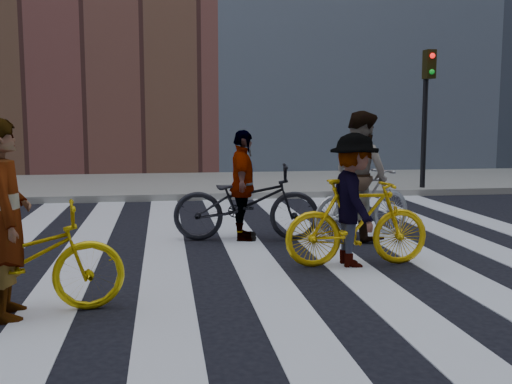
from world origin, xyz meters
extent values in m
plane|color=black|center=(0.00, 0.00, 0.00)|extent=(100.00, 100.00, 0.00)
cube|color=gray|center=(0.00, 7.50, 0.07)|extent=(100.00, 5.00, 0.15)
cube|color=silver|center=(-2.75, 0.00, 0.01)|extent=(0.55, 10.00, 0.01)
cube|color=silver|center=(-1.65, 0.00, 0.01)|extent=(0.55, 10.00, 0.01)
cube|color=silver|center=(-0.55, 0.00, 0.01)|extent=(0.55, 10.00, 0.01)
cube|color=silver|center=(0.55, 0.00, 0.01)|extent=(0.55, 10.00, 0.01)
cube|color=silver|center=(1.65, 0.00, 0.01)|extent=(0.55, 10.00, 0.01)
cube|color=silver|center=(2.75, 0.00, 0.01)|extent=(0.55, 10.00, 0.01)
cylinder|color=black|center=(4.40, 5.40, 1.60)|extent=(0.12, 0.12, 3.20)
cube|color=black|center=(4.40, 5.25, 3.00)|extent=(0.22, 0.28, 0.65)
sphere|color=red|center=(4.40, 5.10, 3.18)|extent=(0.12, 0.12, 0.12)
sphere|color=#0CCC26|center=(4.40, 5.10, 2.82)|extent=(0.12, 0.12, 0.12)
imported|color=yellow|center=(-3.00, -2.35, 0.51)|extent=(2.04, 1.03, 1.02)
imported|color=#9CA0A5|center=(1.29, 0.58, 0.54)|extent=(1.85, 1.12, 1.08)
imported|color=yellow|center=(0.66, -1.02, 0.54)|extent=(1.78, 0.51, 1.07)
imported|color=black|center=(-0.46, 0.69, 0.56)|extent=(2.22, 1.03, 1.12)
imported|color=slate|center=(-3.05, -2.35, 0.90)|extent=(0.54, 0.72, 1.80)
imported|color=slate|center=(1.24, 0.58, 0.95)|extent=(1.00, 1.12, 1.90)
imported|color=slate|center=(0.61, -1.02, 0.81)|extent=(0.61, 1.05, 1.62)
imported|color=slate|center=(-0.51, 0.69, 0.81)|extent=(0.52, 1.00, 1.62)
camera|label=1|loc=(-1.65, -7.90, 1.81)|focal=42.00mm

